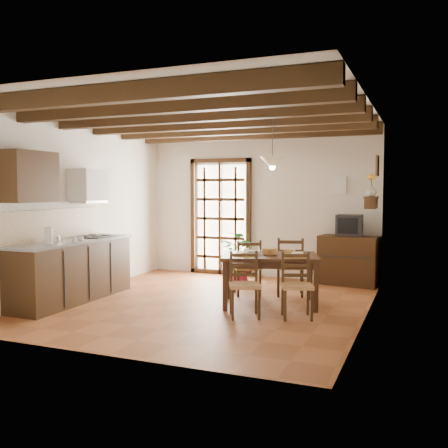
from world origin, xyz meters
The scene contains 25 objects.
ground_plane centered at (0.00, 0.00, 0.00)m, with size 5.00×5.00×0.00m, color brown.
room_shell centered at (0.00, 0.00, 1.82)m, with size 4.52×5.02×2.81m.
ceiling_beams centered at (0.00, 0.00, 2.69)m, with size 4.50×4.34×0.20m.
french_door centered at (-0.80, 2.45, 1.18)m, with size 1.26×0.11×2.32m.
kitchen_counter centered at (-1.96, -0.60, 0.47)m, with size 0.64×2.25×1.38m.
upper_cabinet centered at (-2.08, -1.30, 1.85)m, with size 0.35×0.80×0.70m, color #311E0F.
range_hood centered at (-2.05, -0.05, 1.73)m, with size 0.38×0.60×0.54m.
counter_items centered at (-1.95, -0.51, 0.96)m, with size 0.50×1.43×0.25m.
dining_table centered at (0.88, 0.24, 0.64)m, with size 1.56×1.25×0.74m.
chair_near_left centered at (0.77, -0.53, 0.27)m, with size 0.52×0.51×0.86m.
chair_near_right centered at (1.41, -0.32, 0.27)m, with size 0.50×0.49×0.85m.
chair_far_left centered at (0.34, 0.79, 0.28)m, with size 0.55×0.54×0.88m.
chair_far_right centered at (0.98, 1.00, 0.29)m, with size 0.52×0.51×0.93m.
table_setting centered at (0.88, 0.24, 0.75)m, with size 0.99×0.66×0.09m.
table_bowl centered at (0.63, 0.21, 0.76)m, with size 0.22×0.22×0.05m, color white.
sideboard centered at (1.72, 2.23, 0.43)m, with size 1.02×0.46×0.86m, color #311E0F.
crt_tv centered at (1.72, 2.22, 1.05)m, with size 0.43×0.40×0.36m.
fuse_box centered at (1.50, 2.48, 1.75)m, with size 0.25×0.03×0.32m, color white.
plant_pot centered at (-0.18, 1.82, 0.11)m, with size 0.33×0.33×0.20m, color maroon.
potted_plant centered at (-0.18, 1.82, 0.57)m, with size 1.73×1.48×1.93m, color #144C19.
wall_shelf centered at (2.14, 1.60, 1.51)m, with size 0.20×0.42×0.20m.
shelf_vase centered at (2.14, 1.60, 1.65)m, with size 0.15×0.15×0.15m, color #B2BFB2.
shelf_flowers centered at (2.14, 1.60, 1.86)m, with size 0.14×0.14×0.36m.
framed_picture centered at (2.22, 1.60, 2.05)m, with size 0.03×0.32×0.32m.
pendant_lamp centered at (0.88, 0.34, 2.08)m, with size 0.36×0.36×0.84m.
Camera 1 is at (2.94, -6.63, 1.68)m, focal length 40.00 mm.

